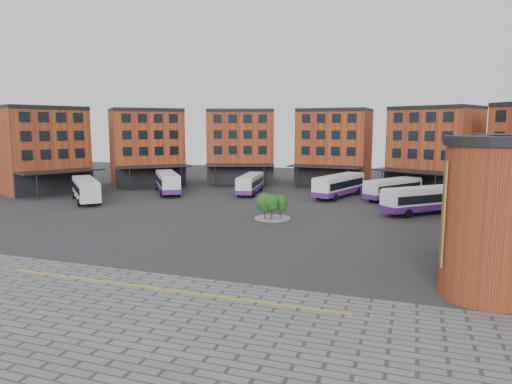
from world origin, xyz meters
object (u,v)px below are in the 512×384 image
(bus_c, at_px, (250,183))
(blue_car, at_px, (500,286))
(bus_a, at_px, (86,188))
(bus_e, at_px, (393,188))
(tree_island, at_px, (271,204))
(bus_b, at_px, (167,182))
(bus_f, at_px, (425,199))
(bus_d, at_px, (339,185))

(bus_c, distance_m, blue_car, 49.92)
(bus_a, height_order, bus_e, bus_a)
(bus_c, bearing_deg, tree_island, -71.92)
(bus_b, bearing_deg, tree_island, -69.33)
(tree_island, bearing_deg, bus_a, 173.52)
(bus_e, bearing_deg, bus_f, -34.23)
(bus_a, height_order, bus_b, bus_b)
(bus_e, bearing_deg, bus_b, -138.10)
(bus_e, bearing_deg, blue_car, -44.67)
(bus_a, relative_size, blue_car, 2.26)
(bus_f, bearing_deg, bus_b, -140.03)
(bus_a, height_order, bus_c, bus_a)
(bus_a, distance_m, blue_car, 56.89)
(bus_a, distance_m, bus_b, 13.68)
(bus_b, xyz_separation_m, bus_c, (13.40, 4.11, -0.19))
(bus_c, bearing_deg, bus_e, -4.92)
(bus_d, height_order, bus_e, bus_d)
(bus_f, distance_m, blue_car, 29.73)
(bus_b, distance_m, bus_c, 14.01)
(bus_b, xyz_separation_m, bus_f, (40.75, -5.20, -0.03))
(bus_e, distance_m, blue_car, 41.06)
(bus_d, bearing_deg, bus_a, -136.63)
(bus_a, xyz_separation_m, bus_e, (43.45, 17.19, -0.29))
(tree_island, distance_m, blue_car, 29.37)
(blue_car, bearing_deg, bus_b, 82.87)
(tree_island, bearing_deg, bus_e, 57.12)
(bus_d, bearing_deg, bus_f, -21.28)
(bus_b, xyz_separation_m, blue_car, (44.90, -34.61, -1.15))
(blue_car, bearing_deg, bus_a, 96.70)
(tree_island, relative_size, bus_a, 0.41)
(bus_c, xyz_separation_m, bus_f, (27.36, -9.30, 0.16))
(tree_island, xyz_separation_m, bus_c, (-9.59, 19.19, -0.13))
(bus_b, relative_size, blue_car, 2.53)
(bus_a, bearing_deg, bus_f, -37.79)
(bus_c, bearing_deg, bus_b, -171.42)
(bus_e, xyz_separation_m, blue_car, (8.59, -40.14, -0.98))
(bus_a, relative_size, bus_c, 0.91)
(bus_d, xyz_separation_m, bus_e, (8.25, 0.39, -0.18))
(bus_a, bearing_deg, bus_e, -23.90)
(bus_a, bearing_deg, tree_island, -51.96)
(tree_island, relative_size, bus_d, 0.34)
(tree_island, relative_size, bus_e, 0.40)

